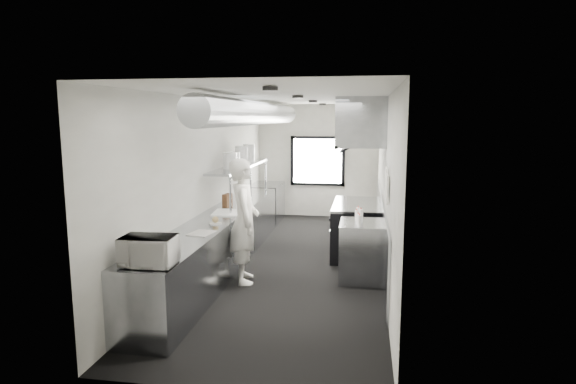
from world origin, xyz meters
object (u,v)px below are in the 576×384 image
at_px(far_work_table, 266,203).
at_px(squeeze_bottle_e, 358,213).
at_px(bottle_station, 361,251).
at_px(plate_stack_c, 242,155).
at_px(deli_tub_b, 159,243).
at_px(squeeze_bottle_b, 358,219).
at_px(plate_stack_a, 230,161).
at_px(microwave, 149,251).
at_px(exhaust_hood, 362,122).
at_px(cutting_board, 227,212).
at_px(prep_counter, 221,242).
at_px(squeeze_bottle_a, 360,221).
at_px(line_cook, 244,221).
at_px(range, 356,229).
at_px(deli_tub_a, 149,248).
at_px(plate_stack_d, 249,153).
at_px(knife_block, 227,200).
at_px(squeeze_bottle_c, 361,216).
at_px(small_plate, 216,223).
at_px(squeeze_bottle_d, 357,215).
at_px(plate_stack_b, 234,159).

bearing_deg(far_work_table, squeeze_bottle_e, -58.28).
height_order(bottle_station, plate_stack_c, plate_stack_c).
xyz_separation_m(deli_tub_b, squeeze_bottle_b, (2.41, 1.65, 0.03)).
xyz_separation_m(far_work_table, plate_stack_a, (-0.04, -2.89, 1.27)).
height_order(bottle_station, microwave, microwave).
relative_size(deli_tub_b, squeeze_bottle_e, 0.76).
distance_m(deli_tub_b, plate_stack_a, 2.91).
distance_m(plate_stack_c, squeeze_bottle_b, 3.20).
xyz_separation_m(far_work_table, plate_stack_c, (-0.08, -1.98, 1.30)).
relative_size(exhaust_hood, bottle_station, 2.44).
height_order(bottle_station, cutting_board, cutting_board).
xyz_separation_m(cutting_board, plate_stack_a, (-0.11, 0.64, 0.81)).
xyz_separation_m(far_work_table, cutting_board, (0.06, -3.53, 0.46)).
xyz_separation_m(microwave, plate_stack_a, (-0.09, 3.52, 0.66)).
distance_m(plate_stack_a, plate_stack_c, 0.91).
bearing_deg(prep_counter, squeeze_bottle_a, -12.56).
height_order(microwave, plate_stack_c, plate_stack_c).
bearing_deg(squeeze_bottle_e, line_cook, -158.95).
bearing_deg(range, deli_tub_a, -124.35).
bearing_deg(plate_stack_d, microwave, -89.03).
height_order(plate_stack_d, squeeze_bottle_b, plate_stack_d).
height_order(range, microwave, microwave).
height_order(knife_block, plate_stack_c, plate_stack_c).
relative_size(deli_tub_a, squeeze_bottle_c, 0.68).
bearing_deg(knife_block, plate_stack_d, 101.34).
bearing_deg(squeeze_bottle_b, deli_tub_a, -141.73).
relative_size(deli_tub_a, deli_tub_b, 1.04).
height_order(bottle_station, small_plate, small_plate).
bearing_deg(squeeze_bottle_b, plate_stack_a, 153.25).
xyz_separation_m(range, bottle_station, (0.11, -1.40, -0.02)).
bearing_deg(deli_tub_a, squeeze_bottle_e, 44.15).
height_order(far_work_table, deli_tub_a, deli_tub_a).
height_order(squeeze_bottle_c, squeeze_bottle_d, squeeze_bottle_c).
distance_m(deli_tub_a, squeeze_bottle_a, 2.99).
bearing_deg(deli_tub_a, plate_stack_b, 88.30).
bearing_deg(far_work_table, plate_stack_b, -91.50).
bearing_deg(plate_stack_a, knife_block, -117.67).
relative_size(line_cook, plate_stack_d, 5.14).
relative_size(line_cook, microwave, 3.56).
distance_m(prep_counter, squeeze_bottle_e, 2.30).
bearing_deg(exhaust_hood, microwave, -119.35).
xyz_separation_m(exhaust_hood, plate_stack_a, (-2.29, -0.39, -0.67)).
bearing_deg(deli_tub_b, plate_stack_a, 87.58).
bearing_deg(squeeze_bottle_a, plate_stack_a, 150.42).
bearing_deg(far_work_table, deli_tub_a, -91.62).
relative_size(microwave, plate_stack_b, 1.90).
bearing_deg(exhaust_hood, knife_block, -168.54).
bearing_deg(squeeze_bottle_a, exhaust_hood, 90.65).
xyz_separation_m(prep_counter, deli_tub_a, (-0.17, -2.25, 0.50)).
bearing_deg(deli_tub_b, line_cook, 63.58).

